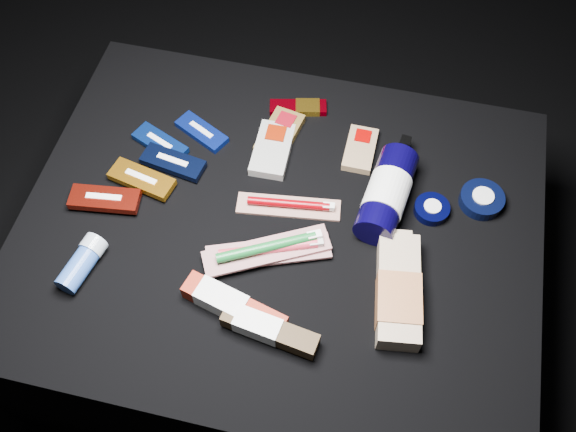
% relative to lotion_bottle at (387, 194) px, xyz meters
% --- Properties ---
extents(ground, '(3.00, 3.00, 0.00)m').
position_rel_lotion_bottle_xyz_m(ground, '(-0.19, -0.09, -0.44)').
color(ground, black).
rests_on(ground, ground).
extents(cloth_table, '(0.98, 0.78, 0.40)m').
position_rel_lotion_bottle_xyz_m(cloth_table, '(-0.19, -0.09, -0.24)').
color(cloth_table, black).
rests_on(cloth_table, ground).
extents(luna_bar_0, '(0.12, 0.09, 0.02)m').
position_rel_lotion_bottle_xyz_m(luna_bar_0, '(-0.39, 0.09, -0.03)').
color(luna_bar_0, '#102AA8').
rests_on(luna_bar_0, cloth_table).
extents(luna_bar_1, '(0.13, 0.09, 0.02)m').
position_rel_lotion_bottle_xyz_m(luna_bar_1, '(-0.47, 0.04, -0.03)').
color(luna_bar_1, navy).
rests_on(luna_bar_1, cloth_table).
extents(luna_bar_2, '(0.13, 0.07, 0.02)m').
position_rel_lotion_bottle_xyz_m(luna_bar_2, '(-0.42, -0.00, -0.03)').
color(luna_bar_2, black).
rests_on(luna_bar_2, cloth_table).
extents(luna_bar_3, '(0.14, 0.07, 0.02)m').
position_rel_lotion_bottle_xyz_m(luna_bar_3, '(-0.47, -0.06, -0.02)').
color(luna_bar_3, '#B97313').
rests_on(luna_bar_3, cloth_table).
extents(luna_bar_4, '(0.14, 0.07, 0.02)m').
position_rel_lotion_bottle_xyz_m(luna_bar_4, '(-0.52, -0.12, -0.02)').
color(luna_bar_4, maroon).
rests_on(luna_bar_4, cloth_table).
extents(clif_bar_0, '(0.09, 0.13, 0.02)m').
position_rel_lotion_bottle_xyz_m(clif_bar_0, '(-0.23, 0.12, -0.03)').
color(clif_bar_0, brown).
rests_on(clif_bar_0, cloth_table).
extents(clif_bar_1, '(0.07, 0.13, 0.02)m').
position_rel_lotion_bottle_xyz_m(clif_bar_1, '(-0.24, 0.08, -0.03)').
color(clif_bar_1, '#9E9E97').
rests_on(clif_bar_1, cloth_table).
extents(clif_bar_2, '(0.06, 0.11, 0.02)m').
position_rel_lotion_bottle_xyz_m(clif_bar_2, '(-0.07, 0.12, -0.03)').
color(clif_bar_2, '#937451').
rests_on(clif_bar_2, cloth_table).
extents(power_bar, '(0.12, 0.06, 0.01)m').
position_rel_lotion_bottle_xyz_m(power_bar, '(-0.21, 0.20, -0.03)').
color(power_bar, '#71000A').
rests_on(power_bar, cloth_table).
extents(lotion_bottle, '(0.10, 0.25, 0.08)m').
position_rel_lotion_bottle_xyz_m(lotion_bottle, '(0.00, 0.00, 0.00)').
color(lotion_bottle, black).
rests_on(lotion_bottle, cloth_table).
extents(cream_tin_upper, '(0.08, 0.08, 0.03)m').
position_rel_lotion_bottle_xyz_m(cream_tin_upper, '(0.18, 0.05, -0.03)').
color(cream_tin_upper, black).
rests_on(cream_tin_upper, cloth_table).
extents(cream_tin_lower, '(0.07, 0.07, 0.02)m').
position_rel_lotion_bottle_xyz_m(cream_tin_lower, '(0.09, 0.00, -0.03)').
color(cream_tin_lower, black).
rests_on(cream_tin_lower, cloth_table).
extents(bodywash_bottle, '(0.10, 0.22, 0.05)m').
position_rel_lotion_bottle_xyz_m(bodywash_bottle, '(0.05, -0.19, -0.02)').
color(bodywash_bottle, tan).
rests_on(bodywash_bottle, cloth_table).
extents(deodorant_stick, '(0.06, 0.11, 0.04)m').
position_rel_lotion_bottle_xyz_m(deodorant_stick, '(-0.51, -0.26, -0.02)').
color(deodorant_stick, '#2D54A9').
rests_on(deodorant_stick, cloth_table).
extents(toothbrush_pack_0, '(0.20, 0.07, 0.02)m').
position_rel_lotion_bottle_xyz_m(toothbrush_pack_0, '(-0.18, -0.05, -0.03)').
color(toothbrush_pack_0, '#B5B0A9').
rests_on(toothbrush_pack_0, cloth_table).
extents(toothbrush_pack_1, '(0.23, 0.13, 0.03)m').
position_rel_lotion_bottle_xyz_m(toothbrush_pack_1, '(-0.19, -0.16, -0.02)').
color(toothbrush_pack_1, '#BCB7B0').
rests_on(toothbrush_pack_1, cloth_table).
extents(toothbrush_pack_2, '(0.23, 0.16, 0.03)m').
position_rel_lotion_bottle_xyz_m(toothbrush_pack_2, '(-0.19, -0.16, -0.01)').
color(toothbrush_pack_2, beige).
rests_on(toothbrush_pack_2, cloth_table).
extents(toothpaste_carton_red, '(0.19, 0.09, 0.04)m').
position_rel_lotion_bottle_xyz_m(toothpaste_carton_red, '(-0.23, -0.28, -0.02)').
color(toothpaste_carton_red, maroon).
rests_on(toothpaste_carton_red, cloth_table).
extents(toothpaste_carton_green, '(0.17, 0.06, 0.03)m').
position_rel_lotion_bottle_xyz_m(toothpaste_carton_green, '(-0.16, -0.31, -0.02)').
color(toothpaste_carton_green, '#32210E').
rests_on(toothpaste_carton_green, cloth_table).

